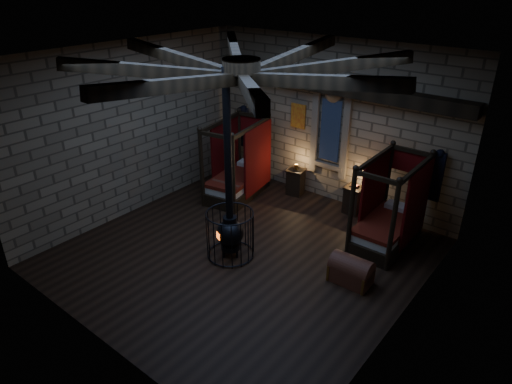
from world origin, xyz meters
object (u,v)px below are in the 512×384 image
Objects in this scene: bed_right at (388,223)px; stove at (230,230)px; trunk_left at (226,194)px; bed_left at (238,177)px; trunk_right at (351,271)px.

bed_right is 3.55m from stove.
trunk_left is 0.23× the size of stove.
trunk_left is (-4.10, -0.87, -0.22)m from bed_right.
stove is (-2.41, -2.61, 0.13)m from bed_right.
bed_right is 0.50× the size of stove.
bed_left is 2.58× the size of trunk_right.
bed_left reaches higher than trunk_right.
stove is at bearing -133.19° from bed_right.
stove reaches higher than bed_right.
trunk_right is (0.07, -1.82, -0.23)m from bed_right.
trunk_left is 2.45m from stove.
bed_left reaches higher than bed_right.
bed_right reaches higher than trunk_left.
trunk_left is 4.27m from trunk_right.
trunk_left is at bearing -168.42° from bed_right.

